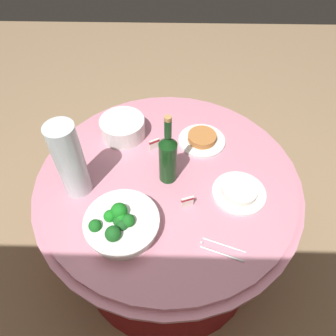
{
  "coord_description": "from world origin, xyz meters",
  "views": [
    {
      "loc": [
        -0.02,
        0.86,
        1.8
      ],
      "look_at": [
        0.0,
        0.0,
        0.79
      ],
      "focal_mm": 33.95,
      "sensor_mm": 36.0,
      "label": 1
    }
  ],
  "objects_px": {
    "food_plate_rice": "(239,191)",
    "label_placard_mid": "(187,201)",
    "label_placard_front": "(154,144)",
    "food_plate_peanuts": "(202,139)",
    "wine_bottle": "(168,157)",
    "decorative_fruit_vase": "(71,164)",
    "serving_tongs": "(221,249)",
    "broccoli_bowl": "(121,224)",
    "plate_stack": "(123,128)"
  },
  "relations": [
    {
      "from": "food_plate_peanuts",
      "to": "label_placard_mid",
      "type": "xyz_separation_m",
      "value": [
        0.08,
        0.37,
        0.01
      ]
    },
    {
      "from": "plate_stack",
      "to": "wine_bottle",
      "type": "distance_m",
      "value": 0.35
    },
    {
      "from": "food_plate_peanuts",
      "to": "wine_bottle",
      "type": "bearing_deg",
      "value": 54.87
    },
    {
      "from": "serving_tongs",
      "to": "food_plate_peanuts",
      "type": "distance_m",
      "value": 0.55
    },
    {
      "from": "broccoli_bowl",
      "to": "food_plate_rice",
      "type": "distance_m",
      "value": 0.49
    },
    {
      "from": "wine_bottle",
      "to": "decorative_fruit_vase",
      "type": "relative_size",
      "value": 0.99
    },
    {
      "from": "food_plate_rice",
      "to": "label_placard_front",
      "type": "xyz_separation_m",
      "value": [
        0.36,
        -0.25,
        0.02
      ]
    },
    {
      "from": "plate_stack",
      "to": "serving_tongs",
      "type": "distance_m",
      "value": 0.72
    },
    {
      "from": "wine_bottle",
      "to": "food_plate_rice",
      "type": "distance_m",
      "value": 0.32
    },
    {
      "from": "serving_tongs",
      "to": "label_placard_mid",
      "type": "relative_size",
      "value": 3.01
    },
    {
      "from": "decorative_fruit_vase",
      "to": "label_placard_mid",
      "type": "relative_size",
      "value": 6.18
    },
    {
      "from": "serving_tongs",
      "to": "label_placard_mid",
      "type": "height_order",
      "value": "label_placard_mid"
    },
    {
      "from": "plate_stack",
      "to": "food_plate_peanuts",
      "type": "distance_m",
      "value": 0.38
    },
    {
      "from": "broccoli_bowl",
      "to": "plate_stack",
      "type": "xyz_separation_m",
      "value": [
        0.05,
        -0.51,
        0.0
      ]
    },
    {
      "from": "plate_stack",
      "to": "decorative_fruit_vase",
      "type": "relative_size",
      "value": 0.62
    },
    {
      "from": "broccoli_bowl",
      "to": "label_placard_front",
      "type": "xyz_separation_m",
      "value": [
        -0.1,
        -0.42,
        -0.01
      ]
    },
    {
      "from": "serving_tongs",
      "to": "food_plate_rice",
      "type": "height_order",
      "value": "food_plate_rice"
    },
    {
      "from": "serving_tongs",
      "to": "label_placard_mid",
      "type": "xyz_separation_m",
      "value": [
        0.12,
        -0.18,
        0.03
      ]
    },
    {
      "from": "serving_tongs",
      "to": "broccoli_bowl",
      "type": "bearing_deg",
      "value": -11.43
    },
    {
      "from": "serving_tongs",
      "to": "decorative_fruit_vase",
      "type": "bearing_deg",
      "value": -24.95
    },
    {
      "from": "broccoli_bowl",
      "to": "label_placard_front",
      "type": "distance_m",
      "value": 0.44
    },
    {
      "from": "plate_stack",
      "to": "food_plate_peanuts",
      "type": "xyz_separation_m",
      "value": [
        -0.37,
        0.04,
        -0.03
      ]
    },
    {
      "from": "decorative_fruit_vase",
      "to": "serving_tongs",
      "type": "distance_m",
      "value": 0.64
    },
    {
      "from": "plate_stack",
      "to": "label_placard_front",
      "type": "height_order",
      "value": "plate_stack"
    },
    {
      "from": "serving_tongs",
      "to": "food_plate_rice",
      "type": "xyz_separation_m",
      "value": [
        -0.09,
        -0.25,
        0.01
      ]
    },
    {
      "from": "broccoli_bowl",
      "to": "food_plate_rice",
      "type": "height_order",
      "value": "broccoli_bowl"
    },
    {
      "from": "serving_tongs",
      "to": "wine_bottle",
      "type": "bearing_deg",
      "value": -58.76
    },
    {
      "from": "food_plate_rice",
      "to": "decorative_fruit_vase",
      "type": "bearing_deg",
      "value": -1.31
    },
    {
      "from": "serving_tongs",
      "to": "food_plate_peanuts",
      "type": "xyz_separation_m",
      "value": [
        0.04,
        -0.55,
        0.01
      ]
    },
    {
      "from": "decorative_fruit_vase",
      "to": "label_placard_front",
      "type": "relative_size",
      "value": 6.18
    },
    {
      "from": "food_plate_peanuts",
      "to": "label_placard_front",
      "type": "bearing_deg",
      "value": 13.16
    },
    {
      "from": "food_plate_rice",
      "to": "label_placard_front",
      "type": "height_order",
      "value": "label_placard_front"
    },
    {
      "from": "decorative_fruit_vase",
      "to": "food_plate_peanuts",
      "type": "distance_m",
      "value": 0.61
    },
    {
      "from": "plate_stack",
      "to": "serving_tongs",
      "type": "xyz_separation_m",
      "value": [
        -0.42,
        0.59,
        -0.04
      ]
    },
    {
      "from": "wine_bottle",
      "to": "food_plate_peanuts",
      "type": "xyz_separation_m",
      "value": [
        -0.16,
        -0.22,
        -0.11
      ]
    },
    {
      "from": "food_plate_peanuts",
      "to": "plate_stack",
      "type": "bearing_deg",
      "value": -5.88
    },
    {
      "from": "wine_bottle",
      "to": "food_plate_peanuts",
      "type": "bearing_deg",
      "value": -125.13
    },
    {
      "from": "broccoli_bowl",
      "to": "decorative_fruit_vase",
      "type": "distance_m",
      "value": 0.3
    },
    {
      "from": "wine_bottle",
      "to": "label_placard_mid",
      "type": "relative_size",
      "value": 6.11
    },
    {
      "from": "food_plate_rice",
      "to": "label_placard_mid",
      "type": "bearing_deg",
      "value": 16.82
    },
    {
      "from": "broccoli_bowl",
      "to": "food_plate_rice",
      "type": "xyz_separation_m",
      "value": [
        -0.46,
        -0.17,
        -0.03
      ]
    },
    {
      "from": "label_placard_front",
      "to": "wine_bottle",
      "type": "bearing_deg",
      "value": 110.99
    },
    {
      "from": "food_plate_rice",
      "to": "label_placard_mid",
      "type": "height_order",
      "value": "label_placard_mid"
    },
    {
      "from": "label_placard_front",
      "to": "food_plate_peanuts",
      "type": "bearing_deg",
      "value": -166.84
    },
    {
      "from": "label_placard_front",
      "to": "label_placard_mid",
      "type": "xyz_separation_m",
      "value": [
        -0.14,
        0.31,
        0.0
      ]
    },
    {
      "from": "food_plate_rice",
      "to": "food_plate_peanuts",
      "type": "relative_size",
      "value": 1.0
    },
    {
      "from": "broccoli_bowl",
      "to": "food_plate_peanuts",
      "type": "xyz_separation_m",
      "value": [
        -0.32,
        -0.48,
        -0.02
      ]
    },
    {
      "from": "plate_stack",
      "to": "food_plate_peanuts",
      "type": "height_order",
      "value": "plate_stack"
    },
    {
      "from": "food_plate_rice",
      "to": "label_placard_front",
      "type": "distance_m",
      "value": 0.44
    },
    {
      "from": "food_plate_rice",
      "to": "label_placard_mid",
      "type": "xyz_separation_m",
      "value": [
        0.21,
        0.06,
        0.02
      ]
    }
  ]
}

